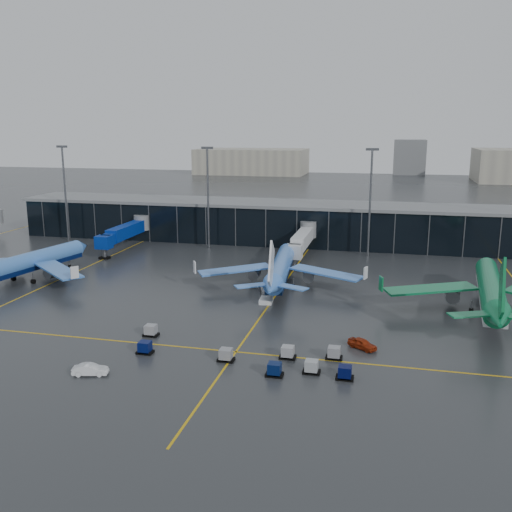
% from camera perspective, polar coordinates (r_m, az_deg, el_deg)
% --- Properties ---
extents(ground, '(600.00, 600.00, 0.00)m').
position_cam_1_polar(ground, '(95.96, -5.43, -5.67)').
color(ground, '#282B2D').
rests_on(ground, ground).
extents(terminal_pier, '(142.00, 17.00, 10.70)m').
position_cam_1_polar(terminal_pier, '(153.03, 1.99, 3.45)').
color(terminal_pier, black).
rests_on(terminal_pier, ground).
extents(jet_bridges, '(94.00, 27.50, 7.20)m').
position_cam_1_polar(jet_bridges, '(146.64, -13.07, 2.36)').
color(jet_bridges, '#595B60').
rests_on(jet_bridges, ground).
extents(flood_masts, '(203.00, 0.50, 25.50)m').
position_cam_1_polar(flood_masts, '(139.25, 3.06, 5.99)').
color(flood_masts, '#595B60').
rests_on(flood_masts, ground).
extents(distant_hangars, '(260.00, 71.00, 22.00)m').
position_cam_1_polar(distant_hangars, '(357.33, 16.80, 8.84)').
color(distant_hangars, '#B2AD99').
rests_on(distant_hangars, ground).
extents(taxi_lines, '(220.00, 120.00, 0.02)m').
position_cam_1_polar(taxi_lines, '(103.20, 1.76, -4.28)').
color(taxi_lines, gold).
rests_on(taxi_lines, ground).
extents(airliner_arkefly, '(40.41, 44.14, 11.83)m').
position_cam_1_polar(airliner_arkefly, '(123.04, -21.83, 0.44)').
color(airliner_arkefly, '#417CD7').
rests_on(airliner_arkefly, ground).
extents(airliner_klm_near, '(36.87, 41.03, 11.68)m').
position_cam_1_polar(airliner_klm_near, '(110.18, 2.51, -0.04)').
color(airliner_klm_near, '#4582E4').
rests_on(airliner_klm_near, ground).
extents(airliner_aer_lingus, '(40.13, 44.67, 12.72)m').
position_cam_1_polar(airliner_aer_lingus, '(101.98, 22.52, -1.78)').
color(airliner_aer_lingus, '#0D7241').
rests_on(airliner_aer_lingus, ground).
extents(baggage_carts, '(31.44, 10.89, 1.70)m').
position_cam_1_polar(baggage_carts, '(76.46, 0.01, -9.95)').
color(baggage_carts, black).
rests_on(baggage_carts, ground).
extents(mobile_airstair, '(2.47, 3.38, 3.45)m').
position_cam_1_polar(mobile_airstair, '(100.66, 1.02, -4.26)').
color(mobile_airstair, white).
rests_on(mobile_airstair, ground).
extents(service_van_red, '(4.54, 3.87, 1.47)m').
position_cam_1_polar(service_van_red, '(81.85, 10.59, -8.62)').
color(service_van_red, '#96260B').
rests_on(service_van_red, ground).
extents(service_van_white, '(4.64, 2.59, 1.45)m').
position_cam_1_polar(service_van_white, '(75.42, -16.25, -10.85)').
color(service_van_white, silver).
rests_on(service_van_white, ground).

